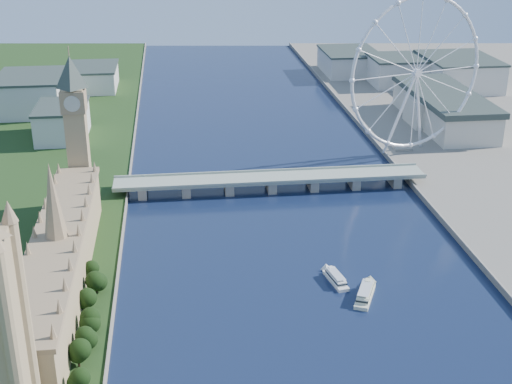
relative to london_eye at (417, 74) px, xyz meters
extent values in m
cube|color=tan|center=(-247.98, -185.08, -50.52)|extent=(24.00, 200.00, 28.00)
cone|color=#937A59|center=(-247.98, -185.08, -14.52)|extent=(12.00, 12.00, 40.00)
cube|color=tan|center=(-247.98, -77.08, -24.52)|extent=(13.00, 13.00, 80.00)
cube|color=#937A59|center=(-247.98, -77.08, 7.48)|extent=(15.00, 15.00, 14.00)
pyramid|color=#2D3833|center=(-247.98, -77.08, 35.48)|extent=(20.02, 20.02, 20.00)
cube|color=gray|center=(-119.98, -55.08, -59.02)|extent=(220.00, 22.00, 2.00)
cube|color=gray|center=(-209.98, -55.08, -63.77)|extent=(6.00, 20.00, 7.50)
cube|color=gray|center=(-179.98, -55.08, -63.77)|extent=(6.00, 20.00, 7.50)
cube|color=gray|center=(-149.98, -55.08, -63.77)|extent=(6.00, 20.00, 7.50)
cube|color=gray|center=(-119.98, -55.08, -63.77)|extent=(6.00, 20.00, 7.50)
cube|color=gray|center=(-89.98, -55.08, -63.77)|extent=(6.00, 20.00, 7.50)
cube|color=gray|center=(-59.98, -55.08, -63.77)|extent=(6.00, 20.00, 7.50)
cube|color=gray|center=(-29.98, -55.08, -63.77)|extent=(6.00, 20.00, 7.50)
torus|color=silver|center=(0.02, -0.08, 0.48)|extent=(113.60, 39.12, 118.60)
cylinder|color=silver|center=(0.02, -0.08, 0.48)|extent=(7.25, 6.61, 6.00)
cube|color=gray|center=(-2.98, 9.92, -63.52)|extent=(14.00, 10.00, 2.00)
cube|color=beige|center=(-279.98, 74.92, -51.52)|extent=(40.00, 60.00, 26.00)
cube|color=beige|center=(-319.98, 164.92, -48.52)|extent=(60.00, 80.00, 32.00)
cube|color=beige|center=(-269.98, 244.92, -53.52)|extent=(50.00, 70.00, 22.00)
cube|color=beige|center=(60.02, 224.92, -50.52)|extent=(60.00, 60.00, 28.00)
cube|color=beige|center=(120.02, 204.92, -49.52)|extent=(70.00, 90.00, 30.00)
cube|color=beige|center=(20.02, 284.92, -52.52)|extent=(60.00, 80.00, 24.00)
camera|label=1|loc=(-186.66, -519.51, 124.37)|focal=50.00mm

